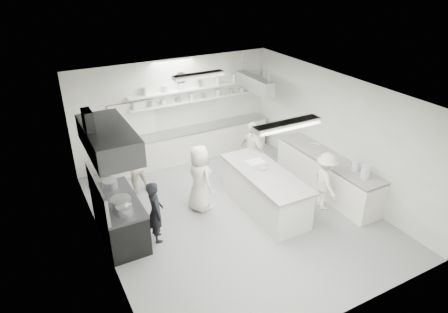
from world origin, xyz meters
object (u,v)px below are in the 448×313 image
prep_island (264,191)px  back_counter (190,144)px  cook_back (133,164)px  cook_stove (155,212)px  right_counter (327,174)px  stove (120,220)px

prep_island → back_counter: bearing=98.8°
cook_back → cook_stove: bearing=76.6°
right_counter → prep_island: bearing=178.0°
back_counter → prep_island: 3.37m
prep_island → cook_back: bearing=138.6°
stove → cook_back: 1.98m
prep_island → cook_stove: bearing=179.0°
cook_stove → back_counter: bearing=-26.9°
back_counter → cook_stove: 3.95m
prep_island → cook_stove: (-2.70, 0.09, 0.24)m
back_counter → cook_stove: bearing=-124.5°
stove → cook_stove: 0.84m
back_counter → right_counter: size_ratio=1.52×
cook_back → prep_island: bearing=129.1°
right_counter → cook_back: (-4.40, 2.35, 0.32)m
cook_back → back_counter: bearing=-161.6°
stove → cook_stove: bearing=-33.8°
cook_stove → prep_island: bearing=-84.3°
back_counter → prep_island: prep_island is taller
prep_island → cook_back: (-2.52, 2.28, 0.32)m
back_counter → right_counter: right_counter is taller
prep_island → cook_stove: size_ratio=1.81×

